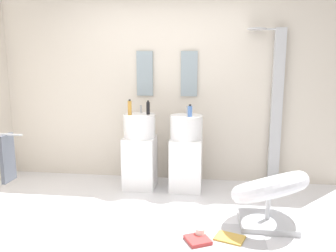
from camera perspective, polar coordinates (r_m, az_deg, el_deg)
ground_plane at (r=3.62m, az=-3.64°, el=-16.89°), size 4.80×3.60×0.04m
rear_partition at (r=4.85m, az=-0.08°, el=6.51°), size 4.80×0.10×2.60m
pedestal_sink_left at (r=4.57m, az=-4.60°, el=-4.10°), size 0.41×0.41×1.07m
pedestal_sink_right at (r=4.49m, az=2.95°, el=-4.36°), size 0.41×0.41×1.07m
vanity_mirror_left at (r=4.82m, az=-3.78°, el=8.49°), size 0.22×0.03×0.60m
vanity_mirror_right at (r=4.74m, az=3.45°, el=8.45°), size 0.22×0.03×0.60m
shower_column at (r=4.77m, az=17.04°, el=3.32°), size 0.49×0.24×2.05m
lounge_chair at (r=3.72m, az=16.05°, el=-10.24°), size 1.10×1.10×0.65m
towel_rack at (r=4.04m, az=-24.91°, el=-5.01°), size 0.37×0.22×0.95m
area_rug at (r=3.47m, az=5.63°, el=-17.75°), size 1.16×0.67×0.01m
magazine_red at (r=3.40m, az=4.84°, el=-17.92°), size 0.28×0.28×0.04m
magazine_ochre at (r=3.49m, az=9.97°, el=-17.45°), size 0.31×0.27×0.02m
coffee_mug at (r=3.46m, az=5.24°, el=-16.86°), size 0.09×0.09×0.09m
soap_bottle_black at (r=4.46m, az=-3.25°, el=2.94°), size 0.04×0.04×0.18m
soap_bottle_blue at (r=4.28m, az=3.58°, el=2.43°), size 0.06×0.06×0.15m
soap_bottle_amber at (r=4.42m, az=-6.23°, el=2.96°), size 0.05×0.05×0.20m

